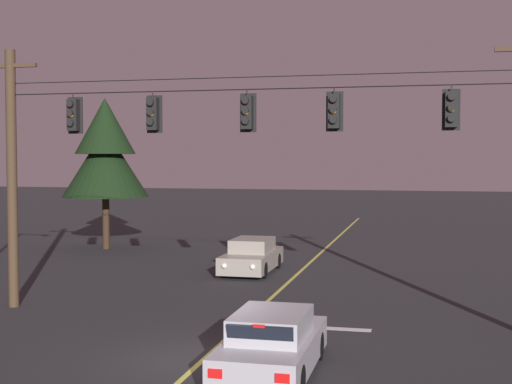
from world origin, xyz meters
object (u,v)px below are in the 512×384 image
object	(u,v)px
traffic_light_leftmost	(73,115)
traffic_light_rightmost	(451,109)
car_oncoming_lead	(252,257)
traffic_light_left_inner	(153,114)
car_waiting_near_lane	(272,345)
traffic_light_right_inner	(334,111)
tree_verge_near	(105,152)
traffic_light_centre	(247,112)

from	to	relation	value
traffic_light_leftmost	traffic_light_rightmost	bearing A→B (deg)	0.00
car_oncoming_lead	traffic_light_left_inner	bearing A→B (deg)	-96.87
traffic_light_leftmost	traffic_light_left_inner	size ratio (longest dim) A/B	1.00
car_waiting_near_lane	traffic_light_leftmost	bearing A→B (deg)	145.27
car_oncoming_lead	car_waiting_near_lane	bearing A→B (deg)	-74.57
traffic_light_rightmost	traffic_light_right_inner	bearing A→B (deg)	180.00
traffic_light_left_inner	tree_verge_near	bearing A→B (deg)	120.11
traffic_light_left_inner	traffic_light_rightmost	world-z (taller)	same
traffic_light_left_inner	car_oncoming_lead	bearing A→B (deg)	83.13
traffic_light_leftmost	car_oncoming_lead	distance (m)	10.54
traffic_light_leftmost	tree_verge_near	bearing A→B (deg)	111.57
traffic_light_leftmost	traffic_light_right_inner	size ratio (longest dim) A/B	1.00
traffic_light_leftmost	traffic_light_rightmost	xyz separation A→B (m)	(11.14, 0.00, 0.00)
traffic_light_left_inner	car_oncoming_lead	distance (m)	9.96
traffic_light_right_inner	traffic_light_rightmost	distance (m)	3.16
traffic_light_leftmost	tree_verge_near	world-z (taller)	tree_verge_near
traffic_light_right_inner	car_oncoming_lead	world-z (taller)	traffic_light_right_inner
traffic_light_leftmost	car_oncoming_lead	size ratio (longest dim) A/B	0.28
traffic_light_centre	traffic_light_rightmost	size ratio (longest dim) A/B	1.00
car_oncoming_lead	traffic_light_leftmost	bearing A→B (deg)	-113.27
car_waiting_near_lane	tree_verge_near	size ratio (longest dim) A/B	0.56
traffic_light_leftmost	car_waiting_near_lane	xyz separation A→B (m)	(7.28, -5.05, -5.35)
traffic_light_leftmost	tree_verge_near	distance (m)	15.08
car_waiting_near_lane	car_oncoming_lead	world-z (taller)	same
traffic_light_leftmost	car_waiting_near_lane	distance (m)	10.35
car_oncoming_lead	traffic_light_rightmost	bearing A→B (deg)	-47.86
traffic_light_left_inner	car_waiting_near_lane	size ratio (longest dim) A/B	0.28
traffic_light_leftmost	traffic_light_left_inner	xyz separation A→B (m)	(2.58, 0.00, 0.00)
traffic_light_right_inner	traffic_light_leftmost	bearing A→B (deg)	180.00
traffic_light_left_inner	traffic_light_centre	size ratio (longest dim) A/B	1.00
traffic_light_rightmost	tree_verge_near	world-z (taller)	tree_verge_near
traffic_light_centre	car_oncoming_lead	size ratio (longest dim) A/B	0.28
car_oncoming_lead	tree_verge_near	distance (m)	11.57
traffic_light_left_inner	traffic_light_rightmost	bearing A→B (deg)	0.00
car_oncoming_lead	traffic_light_centre	bearing A→B (deg)	-77.32
traffic_light_right_inner	tree_verge_near	distance (m)	19.48
traffic_light_rightmost	car_waiting_near_lane	distance (m)	8.31
car_oncoming_lead	tree_verge_near	size ratio (longest dim) A/B	0.57
traffic_light_left_inner	car_waiting_near_lane	bearing A→B (deg)	-47.04
car_waiting_near_lane	car_oncoming_lead	bearing A→B (deg)	105.43
tree_verge_near	traffic_light_centre	bearing A→B (deg)	-51.84
car_waiting_near_lane	traffic_light_right_inner	bearing A→B (deg)	82.23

